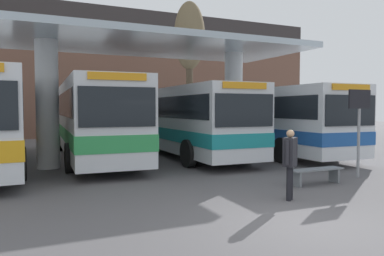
% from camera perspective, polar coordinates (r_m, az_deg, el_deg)
% --- Properties ---
extents(ground_plane, '(100.00, 100.00, 0.00)m').
position_cam_1_polar(ground_plane, '(7.61, 16.44, -14.00)').
color(ground_plane, '#565456').
extents(townhouse_backdrop, '(40.00, 0.58, 10.06)m').
position_cam_1_polar(townhouse_backdrop, '(29.94, -15.28, 9.93)').
color(townhouse_backdrop, brown).
rests_on(townhouse_backdrop, ground_plane).
extents(station_canopy, '(12.89, 5.76, 4.93)m').
position_cam_1_polar(station_canopy, '(15.56, -6.41, 10.29)').
color(station_canopy, silver).
rests_on(station_canopy, ground_plane).
extents(transit_bus_center_bay, '(3.10, 12.53, 3.28)m').
position_cam_1_polar(transit_bus_center_bay, '(17.31, -15.03, 1.68)').
color(transit_bus_center_bay, silver).
rests_on(transit_bus_center_bay, ground_plane).
extents(transit_bus_right_bay, '(2.81, 10.61, 3.11)m').
position_cam_1_polar(transit_bus_right_bay, '(17.35, -1.08, 1.49)').
color(transit_bus_right_bay, silver).
rests_on(transit_bus_right_bay, ground_plane).
extents(transit_bus_far_right_bay, '(3.02, 11.89, 3.10)m').
position_cam_1_polar(transit_bus_far_right_bay, '(19.09, 10.29, 1.57)').
color(transit_bus_far_right_bay, silver).
rests_on(transit_bus_far_right_bay, ground_plane).
extents(waiting_bench_mid_platform, '(1.77, 0.44, 0.46)m').
position_cam_1_polar(waiting_bench_mid_platform, '(11.51, 18.35, -6.46)').
color(waiting_bench_mid_platform, slate).
rests_on(waiting_bench_mid_platform, ground_plane).
extents(info_sign_platform, '(0.90, 0.09, 2.80)m').
position_cam_1_polar(info_sign_platform, '(13.01, 24.12, 1.85)').
color(info_sign_platform, gray).
rests_on(info_sign_platform, ground_plane).
extents(pedestrian_waiting, '(0.56, 0.46, 1.70)m').
position_cam_1_polar(pedestrian_waiting, '(9.28, 14.71, -4.34)').
color(pedestrian_waiting, black).
rests_on(pedestrian_waiting, ground_plane).
extents(poplar_tree_behind_left, '(1.84, 1.84, 8.55)m').
position_cam_1_polar(poplar_tree_behind_left, '(22.86, -0.39, 13.32)').
color(poplar_tree_behind_left, '#473A2B').
rests_on(poplar_tree_behind_left, ground_plane).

